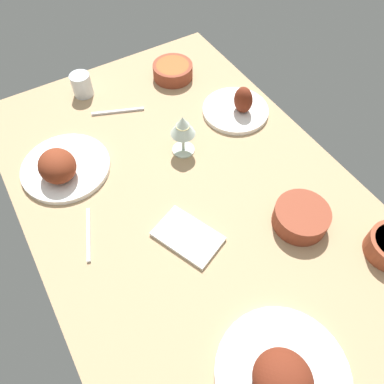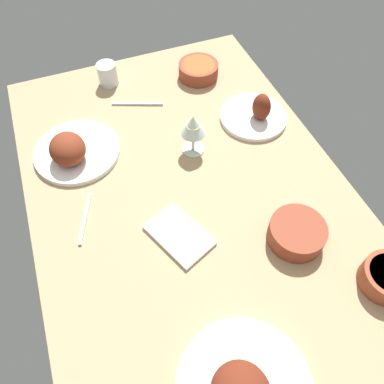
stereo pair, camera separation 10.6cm
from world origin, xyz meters
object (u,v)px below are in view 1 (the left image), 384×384
object	(u,v)px
plate_center_main	(62,167)
wine_glass	(183,127)
bowl_sauce	(301,217)
plate_near_viewer	(238,107)
spoon_loose	(118,111)
bowl_soup	(173,70)
plate_far_side	(283,377)
folded_napkin	(188,236)
fork_loose	(89,234)
water_tumbler	(82,85)

from	to	relation	value
plate_center_main	wine_glass	distance (cm)	37.32
bowl_sauce	wine_glass	bearing A→B (deg)	-160.84
plate_near_viewer	spoon_loose	size ratio (longest dim) A/B	1.25
bowl_sauce	bowl_soup	bearing A→B (deg)	178.84
plate_near_viewer	plate_far_side	size ratio (longest dim) A/B	0.77
folded_napkin	wine_glass	bearing A→B (deg)	151.89
plate_far_side	bowl_soup	distance (cm)	105.00
bowl_sauce	fork_loose	distance (cm)	56.95
plate_far_side	plate_center_main	world-z (taller)	plate_center_main
water_tumbler	folded_napkin	world-z (taller)	water_tumbler
bowl_sauce	bowl_soup	distance (cm)	72.55
plate_far_side	plate_center_main	bearing A→B (deg)	-165.58
water_tumbler	spoon_loose	size ratio (longest dim) A/B	0.45
folded_napkin	spoon_loose	bearing A→B (deg)	175.45
water_tumbler	folded_napkin	size ratio (longest dim) A/B	0.46
folded_napkin	fork_loose	distance (cm)	26.52
wine_glass	plate_center_main	bearing A→B (deg)	-106.24
plate_near_viewer	spoon_loose	bearing A→B (deg)	-121.35
spoon_loose	wine_glass	bearing A→B (deg)	133.23
fork_loose	folded_napkin	bearing A→B (deg)	-101.23
bowl_sauce	plate_center_main	bearing A→B (deg)	-135.33
bowl_soup	fork_loose	distance (cm)	69.86
plate_far_side	plate_center_main	size ratio (longest dim) A/B	1.10
wine_glass	fork_loose	bearing A→B (deg)	-70.44
fork_loose	plate_far_side	bearing A→B (deg)	-136.69
plate_near_viewer	wine_glass	world-z (taller)	wine_glass
folded_napkin	fork_loose	xyz separation A→B (cm)	(-14.32, -22.32, -0.20)
plate_center_main	spoon_loose	distance (cm)	29.81
bowl_soup	spoon_loose	distance (cm)	26.49
folded_napkin	spoon_loose	distance (cm)	54.09
folded_napkin	plate_center_main	bearing A→B (deg)	-151.40
bowl_sauce	wine_glass	world-z (taller)	wine_glass
plate_far_side	bowl_sauce	bearing A→B (deg)	134.00
plate_near_viewer	plate_center_main	world-z (taller)	plate_near_viewer
plate_center_main	spoon_loose	size ratio (longest dim) A/B	1.49
folded_napkin	bowl_soup	bearing A→B (deg)	153.95
plate_near_viewer	bowl_soup	world-z (taller)	plate_near_viewer
plate_center_main	folded_napkin	distance (cm)	43.06
plate_far_side	bowl_soup	world-z (taller)	plate_far_side
plate_far_side	fork_loose	xyz separation A→B (cm)	(-53.98, -21.63, -2.54)
water_tumbler	fork_loose	distance (cm)	58.22
folded_napkin	spoon_loose	world-z (taller)	folded_napkin
bowl_soup	spoon_loose	xyz separation A→B (cm)	(6.92, -25.46, -2.42)
wine_glass	spoon_loose	size ratio (longest dim) A/B	0.79
spoon_loose	bowl_soup	bearing A→B (deg)	-142.99
plate_far_side	folded_napkin	world-z (taller)	plate_far_side
plate_center_main	bowl_soup	bearing A→B (deg)	114.66
plate_near_viewer	spoon_loose	distance (cm)	40.70
wine_glass	plate_near_viewer	bearing A→B (deg)	102.30
plate_far_side	bowl_sauce	xyz separation A→B (cm)	(-27.97, 28.96, 0.18)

